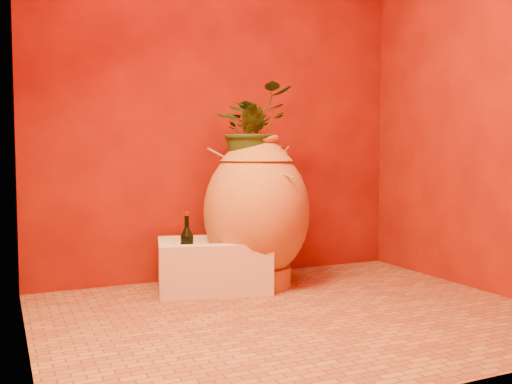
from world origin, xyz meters
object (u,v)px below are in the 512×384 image
stone_basin (214,266)px  wine_bottle_c (222,240)px  wine_bottle_a (232,242)px  amphora (257,211)px  wall_tap (284,157)px  wine_bottle_b (187,247)px

stone_basin → wine_bottle_c: size_ratio=2.20×
wine_bottle_c → wine_bottle_a: bearing=-82.0°
amphora → stone_basin: (-0.28, 0.01, -0.32)m
wine_bottle_a → wall_tap: wall_tap is taller
wine_bottle_b → wine_bottle_c: (0.26, 0.11, 0.01)m
amphora → stone_basin: size_ratio=1.27×
amphora → wine_bottle_a: amphora is taller
wine_bottle_b → wall_tap: (0.77, 0.30, 0.51)m
stone_basin → wine_bottle_a: 0.18m
wine_bottle_c → wall_tap: size_ratio=1.90×
wine_bottle_c → wall_tap: bearing=19.9°
wine_bottle_a → wine_bottle_b: wine_bottle_a is taller
amphora → wine_bottle_c: size_ratio=2.79×
stone_basin → wall_tap: size_ratio=4.17×
stone_basin → wine_bottle_c: (0.08, 0.07, 0.14)m
wine_bottle_a → wine_bottle_c: 0.11m
amphora → wine_bottle_a: bearing=-168.7°
stone_basin → wine_bottle_a: wine_bottle_a is taller
wine_bottle_b → wine_bottle_c: 0.28m
wine_bottle_a → wine_bottle_c: (-0.02, 0.11, -0.00)m
stone_basin → wine_bottle_b: size_ratio=2.30×
wine_bottle_b → wine_bottle_a: bearing=0.1°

